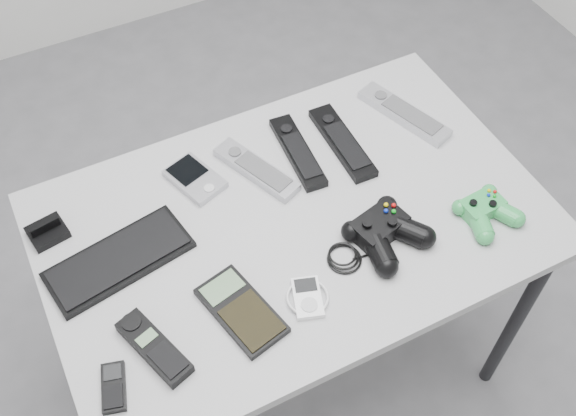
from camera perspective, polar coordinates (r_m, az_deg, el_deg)
name	(u,v)px	position (r m, az deg, el deg)	size (l,w,h in m)	color
floor	(298,361)	(2.03, 0.86, -12.83)	(3.50, 3.50, 0.00)	slate
desk	(294,235)	(1.47, 0.52, -2.33)	(1.05, 0.67, 0.70)	#AAAAAD
pda_keyboard	(119,259)	(1.39, -14.12, -4.23)	(0.29, 0.12, 0.02)	black
dock_bracket	(46,229)	(1.46, -19.79, -1.70)	(0.07, 0.07, 0.04)	black
pda	(195,178)	(1.49, -7.89, 2.51)	(0.08, 0.13, 0.02)	#A9A9B0
remote_silver_a	(256,169)	(1.49, -2.70, 3.32)	(0.05, 0.22, 0.02)	#A9A9B0
remote_black_a	(298,151)	(1.52, 0.83, 4.82)	(0.05, 0.22, 0.02)	black
remote_black_b	(342,142)	(1.55, 4.62, 5.61)	(0.06, 0.24, 0.02)	black
remote_silver_b	(404,113)	(1.63, 9.80, 7.93)	(0.06, 0.24, 0.02)	#B0B1B7
mobile_phone	(114,387)	(1.26, -14.55, -14.46)	(0.04, 0.09, 0.02)	black
cordless_handset	(154,347)	(1.27, -11.28, -11.47)	(0.05, 0.17, 0.03)	black
calculator	(241,310)	(1.29, -3.98, -8.62)	(0.09, 0.18, 0.02)	black
mp3_player	(308,297)	(1.30, 1.67, -7.57)	(0.08, 0.09, 0.02)	white
controller_black	(385,231)	(1.38, 8.19, -1.90)	(0.26, 0.17, 0.05)	black
controller_green	(486,210)	(1.46, 16.41, -0.15)	(0.12, 0.13, 0.04)	green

